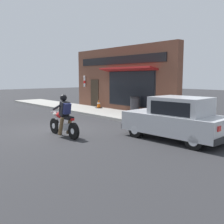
{
  "coord_description": "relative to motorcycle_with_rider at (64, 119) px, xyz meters",
  "views": [
    {
      "loc": [
        -5.36,
        -10.01,
        2.25
      ],
      "look_at": [
        1.11,
        -2.61,
        0.95
      ],
      "focal_mm": 42.0,
      "sensor_mm": 36.0,
      "label": 1
    }
  ],
  "objects": [
    {
      "name": "ground_plane",
      "position": [
        0.25,
        1.37,
        -0.68
      ],
      "size": [
        80.0,
        80.0,
        0.0
      ],
      "primitive_type": "plane",
      "color": "#2B2B2D"
    },
    {
      "name": "fire_hydrant",
      "position": [
        5.31,
        -0.05,
        -0.11
      ],
      "size": [
        0.36,
        0.24,
        0.88
      ],
      "color": "red",
      "rests_on": "sidewalk_curb"
    },
    {
      "name": "trash_bin",
      "position": [
        6.03,
        2.06,
        -0.04
      ],
      "size": [
        0.56,
        0.56,
        0.98
      ],
      "color": "#2D2D33",
      "rests_on": "sidewalk_curb"
    },
    {
      "name": "motorcycle_with_rider",
      "position": [
        0.0,
        0.0,
        0.0
      ],
      "size": [
        0.56,
        2.02,
        1.62
      ],
      "color": "black",
      "rests_on": "ground"
    },
    {
      "name": "traffic_cone",
      "position": [
        6.08,
        5.56,
        -0.25
      ],
      "size": [
        0.36,
        0.36,
        0.6
      ],
      "color": "black",
      "rests_on": "sidewalk_curb"
    },
    {
      "name": "sidewalk_curb",
      "position": [
        5.23,
        4.37,
        -0.61
      ],
      "size": [
        2.6,
        22.0,
        0.14
      ],
      "primitive_type": "cube",
      "color": "#9E9B93",
      "rests_on": "ground"
    },
    {
      "name": "car_hatchback",
      "position": [
        2.73,
        -3.17,
        0.09
      ],
      "size": [
        1.82,
        3.86,
        1.57
      ],
      "color": "black",
      "rests_on": "ground"
    },
    {
      "name": "storefront_building",
      "position": [
        6.76,
        4.02,
        1.43
      ],
      "size": [
        1.25,
        9.13,
        4.2
      ],
      "color": "brown",
      "rests_on": "ground"
    }
  ]
}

